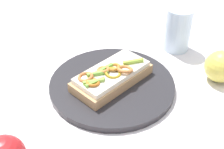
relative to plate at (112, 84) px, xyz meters
name	(u,v)px	position (x,y,z in m)	size (l,w,h in m)	color
ground_plane	(112,87)	(0.00, 0.00, -0.01)	(2.00, 2.00, 0.00)	silver
plate	(112,84)	(0.00, 0.00, 0.00)	(0.27, 0.27, 0.01)	#262529
sandwich	(112,76)	(0.00, 0.00, 0.02)	(0.19, 0.13, 0.05)	tan
apple_1	(221,66)	(-0.14, 0.20, 0.03)	(0.07, 0.07, 0.07)	gold
drinking_glass	(178,29)	(-0.22, 0.07, 0.05)	(0.07, 0.07, 0.11)	silver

